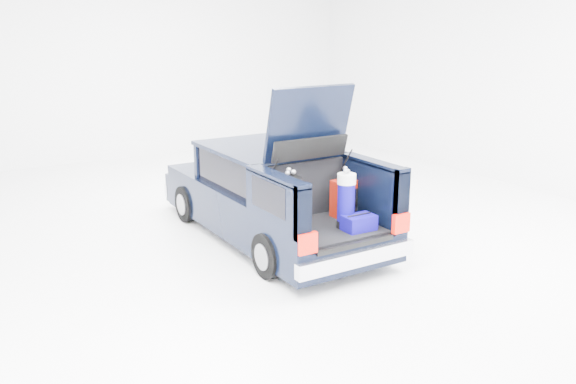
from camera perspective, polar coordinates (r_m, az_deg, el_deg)
ground at (r=9.66m, az=-1.55°, el=-4.25°), size 14.00×14.00×0.00m
car at (r=9.54m, az=-1.90°, el=-0.26°), size 1.87×4.65×2.47m
red_suitcase at (r=8.70m, az=5.23°, el=-0.59°), size 0.35×0.22×0.56m
black_golf_bag at (r=7.98m, az=0.24°, el=-1.09°), size 0.26×0.36×0.86m
blue_golf_bag at (r=8.19m, az=5.45°, el=-0.76°), size 0.31×0.31×0.84m
blue_duffel at (r=8.18m, az=6.65°, el=-2.86°), size 0.43×0.29×0.22m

